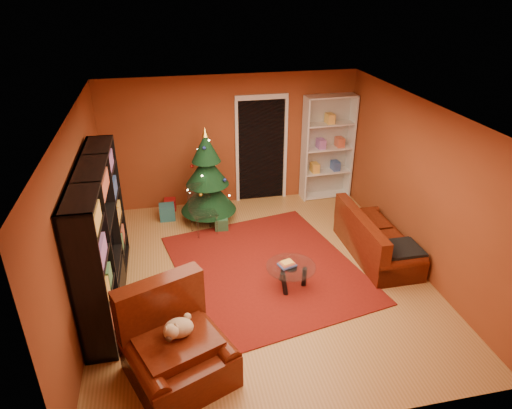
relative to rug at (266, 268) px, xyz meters
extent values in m
cube|color=#A8733A|center=(-0.12, -0.17, -0.03)|extent=(5.00, 5.50, 0.05)
cube|color=silver|center=(-0.12, -0.17, 2.62)|extent=(5.00, 5.50, 0.05)
cube|color=brown|center=(-0.12, 2.61, 1.29)|extent=(5.00, 0.05, 2.60)
cube|color=brown|center=(-2.64, -0.17, 1.29)|extent=(0.05, 5.50, 2.60)
cube|color=brown|center=(2.41, -0.17, 1.29)|extent=(0.05, 5.50, 2.60)
cube|color=maroon|center=(0.00, 0.00, 0.00)|extent=(3.27, 3.62, 0.02)
cube|color=#226471|center=(-1.49, 2.04, 0.14)|extent=(0.29, 0.29, 0.29)
cube|color=#245333|center=(-0.53, 1.41, 0.11)|extent=(0.26, 0.26, 0.24)
cube|color=maroon|center=(-1.42, 2.42, 0.10)|extent=(0.24, 0.24, 0.22)
camera|label=1|loc=(-1.41, -5.94, 4.20)|focal=32.00mm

